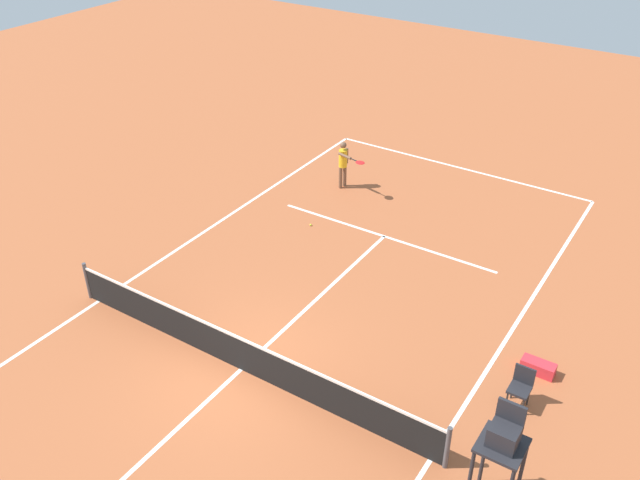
{
  "coord_description": "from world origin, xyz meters",
  "views": [
    {
      "loc": [
        -7.76,
        8.69,
        10.69
      ],
      "look_at": [
        0.82,
        -4.58,
        0.8
      ],
      "focal_mm": 37.96,
      "sensor_mm": 36.0,
      "label": 1
    }
  ],
  "objects": [
    {
      "name": "player_serving",
      "position": [
        2.68,
        -8.92,
        0.98
      ],
      "size": [
        1.21,
        0.8,
        1.65
      ],
      "rotation": [
        0.0,
        0.0,
        1.33
      ],
      "color": "brown",
      "rests_on": "ground"
    },
    {
      "name": "tennis_net",
      "position": [
        0.0,
        0.0,
        0.5
      ],
      "size": [
        10.15,
        0.1,
        1.07
      ],
      "color": "#4C4C51",
      "rests_on": "ground"
    },
    {
      "name": "umpire_chair",
      "position": [
        -6.07,
        0.32,
        1.61
      ],
      "size": [
        0.8,
        0.8,
        2.41
      ],
      "color": "#232328",
      "rests_on": "ground"
    },
    {
      "name": "equipment_bag",
      "position": [
        -5.7,
        -3.58,
        0.15
      ],
      "size": [
        0.76,
        0.32,
        0.3
      ],
      "primitive_type": "cube",
      "color": "red",
      "rests_on": "ground"
    },
    {
      "name": "ground_plane",
      "position": [
        0.0,
        0.0,
        0.0
      ],
      "size": [
        60.0,
        60.0,
        0.0
      ],
      "primitive_type": "plane",
      "color": "#AD5933"
    },
    {
      "name": "tennis_ball",
      "position": [
        2.2,
        -6.19,
        0.03
      ],
      "size": [
        0.07,
        0.07,
        0.07
      ],
      "primitive_type": "sphere",
      "color": "#CCE033",
      "rests_on": "ground"
    },
    {
      "name": "court_lines",
      "position": [
        0.0,
        0.0,
        0.0
      ],
      "size": [
        9.55,
        25.09,
        0.01
      ],
      "color": "white",
      "rests_on": "ground"
    },
    {
      "name": "courtside_chair_mid",
      "position": [
        -5.65,
        -2.37,
        0.53
      ],
      "size": [
        0.44,
        0.46,
        0.95
      ],
      "color": "#262626",
      "rests_on": "ground"
    }
  ]
}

